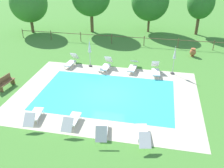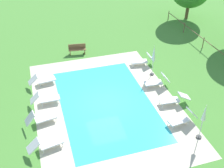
# 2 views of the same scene
# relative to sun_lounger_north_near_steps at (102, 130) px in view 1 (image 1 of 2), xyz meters

# --- Properties ---
(ground_plane) EXTENTS (160.00, 160.00, 0.00)m
(ground_plane) POSITION_rel_sun_lounger_north_near_steps_xyz_m (-0.73, 4.31, -0.39)
(ground_plane) COLOR #478433
(pool_deck_paving) EXTENTS (12.81, 9.34, 0.01)m
(pool_deck_paving) POSITION_rel_sun_lounger_north_near_steps_xyz_m (-0.73, 4.31, -0.39)
(pool_deck_paving) COLOR beige
(pool_deck_paving) RESTS_ON ground
(swimming_pool_water) EXTENTS (9.40, 5.92, 0.01)m
(swimming_pool_water) POSITION_rel_sun_lounger_north_near_steps_xyz_m (-0.73, 4.31, -0.39)
(swimming_pool_water) COLOR #38C6D1
(swimming_pool_water) RESTS_ON ground
(pool_coping_rim) EXTENTS (9.88, 6.40, 0.01)m
(pool_coping_rim) POSITION_rel_sun_lounger_north_near_steps_xyz_m (-0.73, 4.31, -0.38)
(pool_coping_rim) COLOR beige
(pool_coping_rim) RESTS_ON ground
(sun_lounger_north_near_steps) EXTENTS (0.92, 1.96, 0.96)m
(sun_lounger_north_near_steps) POSITION_rel_sun_lounger_north_near_steps_xyz_m (0.00, 0.00, 0.00)
(sun_lounger_north_near_steps) COLOR white
(sun_lounger_north_near_steps) RESTS_ON ground
(sun_lounger_north_mid) EXTENTS (0.77, 2.10, 0.74)m
(sun_lounger_north_mid) POSITION_rel_sun_lounger_north_near_steps_xyz_m (0.62, 8.65, -0.03)
(sun_lounger_north_mid) COLOR white
(sun_lounger_north_mid) RESTS_ON ground
(sun_lounger_north_far) EXTENTS (0.75, 1.89, 0.99)m
(sun_lounger_north_far) POSITION_rel_sun_lounger_north_near_steps_xyz_m (-1.62, 8.42, 0.00)
(sun_lounger_north_far) COLOR white
(sun_lounger_north_far) RESTS_ON ground
(sun_lounger_north_end) EXTENTS (0.98, 2.07, 0.85)m
(sun_lounger_north_end) POSITION_rel_sun_lounger_north_near_steps_xyz_m (2.22, 0.08, -0.02)
(sun_lounger_north_end) COLOR white
(sun_lounger_north_end) RESTS_ON ground
(sun_lounger_south_near_corner) EXTENTS (0.84, 1.92, 0.99)m
(sun_lounger_south_near_corner) POSITION_rel_sun_lounger_north_near_steps_xyz_m (-4.80, 8.59, 0.00)
(sun_lounger_south_near_corner) COLOR white
(sun_lounger_south_near_corner) RESTS_ON ground
(sun_lounger_south_mid) EXTENTS (0.85, 2.03, 0.88)m
(sun_lounger_south_mid) POSITION_rel_sun_lounger_north_near_steps_xyz_m (-4.25, 0.48, -0.01)
(sun_lounger_south_mid) COLOR white
(sun_lounger_south_mid) RESTS_ON ground
(sun_lounger_south_far) EXTENTS (0.81, 1.92, 0.98)m
(sun_lounger_south_far) POSITION_rel_sun_lounger_north_near_steps_xyz_m (2.53, 8.25, 0.00)
(sun_lounger_south_far) COLOR white
(sun_lounger_south_far) RESTS_ON ground
(sun_lounger_south_end) EXTENTS (0.60, 1.94, 0.91)m
(sun_lounger_south_end) POSITION_rel_sun_lounger_north_near_steps_xyz_m (-1.89, 0.46, -0.01)
(sun_lounger_south_end) COLOR white
(sun_lounger_south_end) RESTS_ON ground
(patio_umbrella_closed_row_mid_west) EXTENTS (0.32, 0.32, 2.50)m
(patio_umbrella_closed_row_mid_west) POSITION_rel_sun_lounger_north_near_steps_xyz_m (-3.13, 8.72, 1.33)
(patio_umbrella_closed_row_mid_west) COLOR #383838
(patio_umbrella_closed_row_mid_west) RESTS_ON ground
(patio_umbrella_closed_row_centre) EXTENTS (0.32, 0.32, 2.41)m
(patio_umbrella_closed_row_centre) POSITION_rel_sun_lounger_north_near_steps_xyz_m (3.91, 8.61, 1.23)
(patio_umbrella_closed_row_centre) COLOR #383838
(patio_umbrella_closed_row_centre) RESTS_ON ground
(wooden_bench_lawn_side) EXTENTS (0.64, 1.55, 0.87)m
(wooden_bench_lawn_side) POSITION_rel_sun_lounger_north_near_steps_xyz_m (-8.20, 3.82, 0.08)
(wooden_bench_lawn_side) COLOR brown
(wooden_bench_lawn_side) RESTS_ON ground
(terracotta_urn_near_fence) EXTENTS (0.58, 0.58, 0.78)m
(terracotta_urn_near_fence) POSITION_rel_sun_lounger_north_near_steps_xyz_m (5.84, 12.88, 0.03)
(terracotta_urn_near_fence) COLOR #B7663D
(terracotta_urn_near_fence) RESTS_ON ground
(perimeter_fence) EXTENTS (24.58, 0.08, 1.05)m
(perimeter_fence) POSITION_rel_sun_lounger_north_near_steps_xyz_m (-0.72, 14.95, 0.31)
(perimeter_fence) COLOR brown
(perimeter_fence) RESTS_ON ground
(tree_far_west) EXTENTS (3.07, 3.07, 5.55)m
(tree_far_west) POSITION_rel_sun_lounger_north_near_steps_xyz_m (6.86, 20.22, 3.30)
(tree_far_west) COLOR brown
(tree_far_west) RESTS_ON ground
(tree_west_mid) EXTENTS (4.35, 4.35, 5.66)m
(tree_west_mid) POSITION_rel_sun_lounger_north_near_steps_xyz_m (-12.87, 17.15, 3.08)
(tree_west_mid) COLOR brown
(tree_west_mid) RESTS_ON ground
(tree_far_east) EXTENTS (4.43, 4.43, 5.95)m
(tree_far_east) POSITION_rel_sun_lounger_north_near_steps_xyz_m (1.11, 20.23, 3.27)
(tree_far_east) COLOR brown
(tree_far_east) RESTS_ON ground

